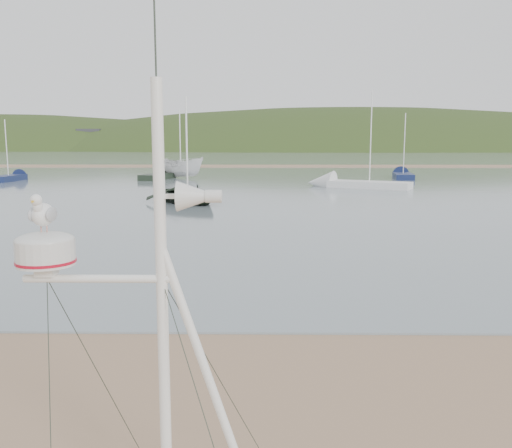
{
  "coord_description": "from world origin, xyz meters",
  "views": [
    {
      "loc": [
        1.74,
        -5.31,
        3.43
      ],
      "look_at": [
        1.66,
        1.0,
        2.47
      ],
      "focal_mm": 38.0,
      "sensor_mm": 36.0,
      "label": 1
    }
  ],
  "objects_px": {
    "sailboat_white_near": "(341,183)",
    "sailboat_blue_far": "(401,175)",
    "boat_dark": "(187,159)",
    "sailboat_blue_near": "(16,177)",
    "sailboat_dark_mid": "(165,175)",
    "boat_white": "(180,150)",
    "mast_rig": "(157,403)"
  },
  "relations": [
    {
      "from": "sailboat_white_near",
      "to": "sailboat_blue_far",
      "type": "xyz_separation_m",
      "value": [
        7.32,
        11.01,
        0.0
      ]
    },
    {
      "from": "boat_dark",
      "to": "sailboat_white_near",
      "type": "height_order",
      "value": "sailboat_white_near"
    },
    {
      "from": "sailboat_blue_near",
      "to": "sailboat_dark_mid",
      "type": "bearing_deg",
      "value": 11.21
    },
    {
      "from": "boat_white",
      "to": "sailboat_blue_near",
      "type": "relative_size",
      "value": 0.91
    },
    {
      "from": "sailboat_blue_near",
      "to": "sailboat_blue_far",
      "type": "distance_m",
      "value": 35.45
    },
    {
      "from": "boat_dark",
      "to": "boat_white",
      "type": "height_order",
      "value": "boat_white"
    },
    {
      "from": "boat_white",
      "to": "sailboat_blue_near",
      "type": "bearing_deg",
      "value": 129.95
    },
    {
      "from": "boat_dark",
      "to": "mast_rig",
      "type": "bearing_deg",
      "value": -121.15
    },
    {
      "from": "boat_white",
      "to": "sailboat_white_near",
      "type": "bearing_deg",
      "value": -96.46
    },
    {
      "from": "mast_rig",
      "to": "boat_white",
      "type": "distance_m",
      "value": 46.76
    },
    {
      "from": "boat_dark",
      "to": "sailboat_white_near",
      "type": "distance_m",
      "value": 15.03
    },
    {
      "from": "sailboat_blue_near",
      "to": "sailboat_white_near",
      "type": "bearing_deg",
      "value": -14.51
    },
    {
      "from": "sailboat_blue_near",
      "to": "sailboat_white_near",
      "type": "relative_size",
      "value": 0.73
    },
    {
      "from": "boat_white",
      "to": "sailboat_white_near",
      "type": "height_order",
      "value": "sailboat_white_near"
    },
    {
      "from": "sailboat_blue_near",
      "to": "boat_dark",
      "type": "bearing_deg",
      "value": -45.49
    },
    {
      "from": "mast_rig",
      "to": "boat_dark",
      "type": "xyz_separation_m",
      "value": [
        -3.25,
        25.44,
        1.35
      ]
    },
    {
      "from": "sailboat_dark_mid",
      "to": "sailboat_blue_far",
      "type": "xyz_separation_m",
      "value": [
        22.38,
        1.23,
        -0.0
      ]
    },
    {
      "from": "boat_dark",
      "to": "boat_white",
      "type": "xyz_separation_m",
      "value": [
        -3.51,
        20.81,
        0.13
      ]
    },
    {
      "from": "sailboat_dark_mid",
      "to": "sailboat_white_near",
      "type": "bearing_deg",
      "value": -33.0
    },
    {
      "from": "boat_dark",
      "to": "sailboat_dark_mid",
      "type": "distance_m",
      "value": 21.43
    },
    {
      "from": "sailboat_white_near",
      "to": "sailboat_dark_mid",
      "type": "height_order",
      "value": "sailboat_white_near"
    },
    {
      "from": "sailboat_white_near",
      "to": "boat_dark",
      "type": "bearing_deg",
      "value": -132.62
    },
    {
      "from": "mast_rig",
      "to": "sailboat_dark_mid",
      "type": "height_order",
      "value": "sailboat_dark_mid"
    },
    {
      "from": "sailboat_blue_near",
      "to": "sailboat_white_near",
      "type": "xyz_separation_m",
      "value": [
        27.93,
        -7.23,
        -0.0
      ]
    },
    {
      "from": "boat_white",
      "to": "mast_rig",
      "type": "bearing_deg",
      "value": -142.14
    },
    {
      "from": "mast_rig",
      "to": "sailboat_blue_near",
      "type": "distance_m",
      "value": 48.46
    },
    {
      "from": "boat_white",
      "to": "sailboat_blue_far",
      "type": "xyz_separation_m",
      "value": [
        20.9,
        1.14,
        -2.33
      ]
    },
    {
      "from": "sailboat_white_near",
      "to": "sailboat_blue_far",
      "type": "bearing_deg",
      "value": 56.37
    },
    {
      "from": "sailboat_white_near",
      "to": "mast_rig",
      "type": "bearing_deg",
      "value": -100.61
    },
    {
      "from": "sailboat_blue_near",
      "to": "sailboat_blue_far",
      "type": "relative_size",
      "value": 0.86
    },
    {
      "from": "boat_dark",
      "to": "sailboat_blue_far",
      "type": "distance_m",
      "value": 28.09
    },
    {
      "from": "mast_rig",
      "to": "sailboat_dark_mid",
      "type": "distance_m",
      "value": 46.9
    }
  ]
}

